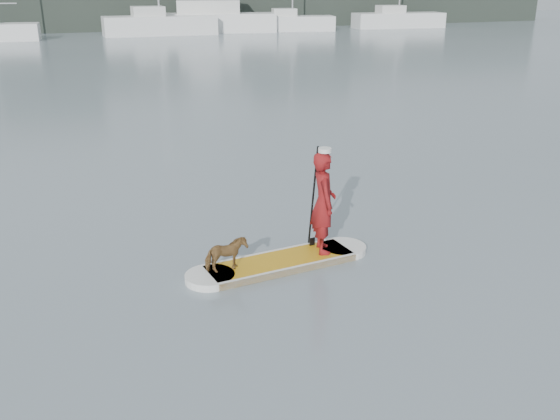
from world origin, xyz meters
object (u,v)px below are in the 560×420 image
object	(u,v)px
paddleboard	(280,263)
sailboat_d	(159,23)
dog	(226,255)
sailboat_f	(398,18)
motor_yacht_a	(214,13)
paddler	(323,203)
sailboat_e	(292,22)

from	to	relation	value
paddleboard	sailboat_d	xyz separation A→B (m)	(5.52, 46.07, 0.93)
dog	sailboat_f	bearing A→B (deg)	-39.64
paddleboard	motor_yacht_a	distance (m)	48.64
paddler	motor_yacht_a	xyz separation A→B (m)	(9.86, 47.32, 0.67)
sailboat_f	paddler	bearing A→B (deg)	-115.55
paddleboard	motor_yacht_a	world-z (taller)	motor_yacht_a
paddler	sailboat_d	size ratio (longest dim) A/B	0.13
paddleboard	sailboat_f	xyz separation A→B (m)	(28.64, 46.56, 0.83)
paddler	sailboat_f	bearing A→B (deg)	-19.53
motor_yacht_a	sailboat_e	bearing A→B (deg)	2.69
sailboat_e	sailboat_f	xyz separation A→B (m)	(11.04, 0.20, 0.11)
sailboat_d	dog	bearing A→B (deg)	-98.13
sailboat_f	motor_yacht_a	size ratio (longest dim) A/B	1.28
dog	sailboat_f	xyz separation A→B (m)	(29.59, 46.68, 0.49)
paddleboard	dog	world-z (taller)	dog
sailboat_e	motor_yacht_a	xyz separation A→B (m)	(-6.92, 1.07, 0.88)
paddler	motor_yacht_a	bearing A→B (deg)	-0.38
sailboat_d	sailboat_e	world-z (taller)	sailboat_d
sailboat_d	motor_yacht_a	world-z (taller)	sailboat_d
dog	motor_yacht_a	world-z (taller)	motor_yacht_a
sailboat_d	sailboat_e	size ratio (longest dim) A/B	1.27
paddler	paddleboard	bearing A→B (deg)	108.55
dog	paddleboard	bearing A→B (deg)	-90.10
paddler	sailboat_d	distance (m)	46.21
paddleboard	sailboat_e	xyz separation A→B (m)	(17.59, 46.36, 0.72)
sailboat_d	motor_yacht_a	bearing A→B (deg)	14.63
paddleboard	dog	xyz separation A→B (m)	(-0.95, -0.12, 0.34)
paddleboard	motor_yacht_a	xyz separation A→B (m)	(10.67, 47.43, 1.60)
paddler	sailboat_e	bearing A→B (deg)	-8.55
sailboat_e	sailboat_f	distance (m)	11.04
paddler	dog	bearing A→B (deg)	108.55
motor_yacht_a	paddleboard	bearing A→B (deg)	-91.24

